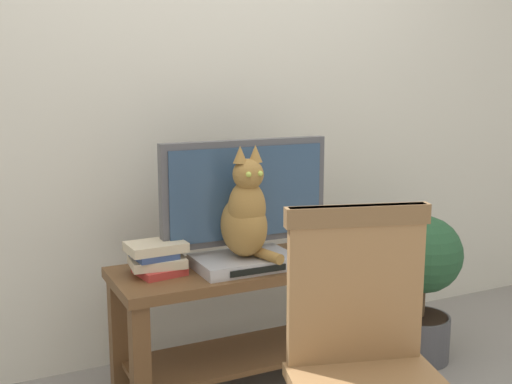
% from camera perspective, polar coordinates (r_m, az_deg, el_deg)
% --- Properties ---
extents(back_wall, '(7.00, 0.12, 2.80)m').
position_cam_1_polar(back_wall, '(3.12, -4.91, 11.12)').
color(back_wall, beige).
rests_on(back_wall, ground).
extents(tv_stand, '(1.21, 0.44, 0.56)m').
position_cam_1_polar(tv_stand, '(2.85, -0.45, -9.74)').
color(tv_stand, brown).
rests_on(tv_stand, ground).
extents(tv, '(0.77, 0.20, 0.53)m').
position_cam_1_polar(tv, '(2.77, -0.93, -0.52)').
color(tv, '#4C4C51').
rests_on(tv, tv_stand).
extents(media_box, '(0.42, 0.28, 0.05)m').
position_cam_1_polar(media_box, '(2.72, -1.08, -6.26)').
color(media_box, '#ADADB2').
rests_on(media_box, tv_stand).
extents(cat, '(0.19, 0.32, 0.48)m').
position_cam_1_polar(cat, '(2.65, -0.94, -2.04)').
color(cat, olive).
rests_on(cat, media_box).
extents(wooden_chair, '(0.55, 0.55, 0.99)m').
position_cam_1_polar(wooden_chair, '(1.92, 9.93, -14.11)').
color(wooden_chair, olive).
rests_on(wooden_chair, ground).
extents(book_stack, '(0.24, 0.21, 0.13)m').
position_cam_1_polar(book_stack, '(2.66, -8.89, -5.85)').
color(book_stack, '#B2332D').
rests_on(book_stack, tv_stand).
extents(potted_plant, '(0.37, 0.37, 0.71)m').
position_cam_1_polar(potted_plant, '(3.15, 14.72, -7.45)').
color(potted_plant, '#47474C').
rests_on(potted_plant, ground).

